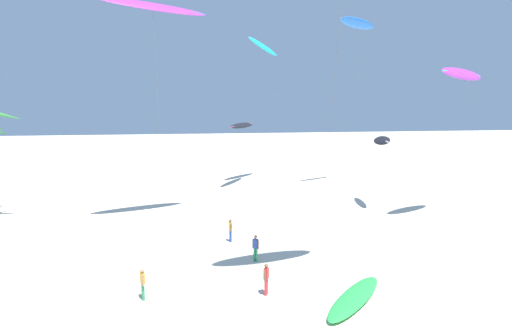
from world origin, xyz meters
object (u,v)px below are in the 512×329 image
flying_kite_3 (382,140)px  person_far_watcher (266,278)px  flying_kite_2 (462,74)px  person_foreground_walker (143,283)px  flying_kite_6 (263,47)px  flying_kite_4 (358,23)px  flying_kite_5 (153,7)px  grounded_kite_0 (355,297)px  person_mid_field (230,229)px  person_near_right (256,247)px  flying_kite_1 (242,125)px

flying_kite_3 → person_far_watcher: size_ratio=4.41×
flying_kite_2 → flying_kite_3: 8.90m
person_foreground_walker → flying_kite_6: bearing=67.6°
flying_kite_2 → person_far_watcher: bearing=-150.1°
flying_kite_4 → flying_kite_5: 25.18m
flying_kite_2 → flying_kite_5: 25.29m
flying_kite_4 → grounded_kite_0: flying_kite_4 is taller
grounded_kite_0 → person_far_watcher: size_ratio=3.03×
flying_kite_4 → flying_kite_2: bearing=-81.3°
person_foreground_walker → flying_kite_4: bearing=48.5°
person_mid_field → person_near_right: bearing=-75.0°
flying_kite_6 → grounded_kite_0: flying_kite_6 is taller
flying_kite_1 → grounded_kite_0: (0.94, -31.07, -7.29)m
flying_kite_3 → person_far_watcher: (-14.62, -16.13, -5.61)m
flying_kite_3 → person_foreground_walker: size_ratio=4.52×
flying_kite_2 → flying_kite_4: 16.99m
flying_kite_6 → grounded_kite_0: 36.19m
flying_kite_4 → flying_kite_6: 11.30m
grounded_kite_0 → person_mid_field: 11.37m
flying_kite_3 → flying_kite_5: flying_kite_5 is taller
flying_kite_3 → person_far_watcher: flying_kite_3 is taller
flying_kite_4 → grounded_kite_0: 35.52m
flying_kite_1 → grounded_kite_0: flying_kite_1 is taller
person_near_right → flying_kite_4: bearing=53.3°
person_near_right → person_mid_field: (-1.09, 4.05, -0.01)m
flying_kite_1 → flying_kite_4: size_ratio=0.40×
person_mid_field → flying_kite_5: bearing=133.2°
flying_kite_1 → flying_kite_5: size_ratio=0.44×
person_near_right → person_mid_field: 4.20m
flying_kite_3 → flying_kite_6: size_ratio=0.41×
person_mid_field → flying_kite_2: bearing=5.7°
flying_kite_3 → person_near_right: 19.17m
flying_kite_1 → flying_kite_6: (2.85, 0.94, 9.49)m
flying_kite_6 → person_far_watcher: size_ratio=10.82×
grounded_kite_0 → person_far_watcher: (-4.22, 1.47, 0.74)m
person_mid_field → flying_kite_3: bearing=25.7°
flying_kite_5 → grounded_kite_0: (10.17, -15.71, -17.17)m
flying_kite_4 → grounded_kite_0: (-12.02, -27.48, -19.03)m
flying_kite_5 → person_foreground_walker: size_ratio=10.96×
flying_kite_2 → person_near_right: (-18.25, -5.99, -11.40)m
person_near_right → person_far_watcher: person_near_right is taller
person_far_watcher → flying_kite_5: bearing=112.7°
flying_kite_5 → person_mid_field: 18.09m
flying_kite_2 → flying_kite_3: flying_kite_2 is taller
person_foreground_walker → person_mid_field: 9.77m
grounded_kite_0 → person_mid_field: (-4.98, 10.19, 0.74)m
flying_kite_6 → flying_kite_5: bearing=-126.5°
grounded_kite_0 → flying_kite_4: bearing=66.4°
flying_kite_1 → grounded_kite_0: 31.93m
flying_kite_6 → grounded_kite_0: (-1.91, -32.01, -16.78)m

